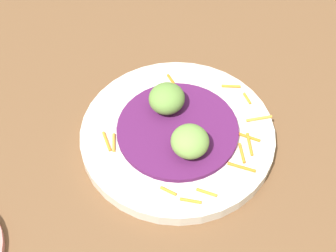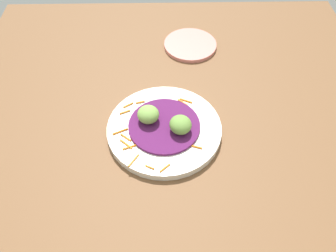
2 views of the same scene
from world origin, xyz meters
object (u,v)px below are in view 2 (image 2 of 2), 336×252
object	(u,v)px
guac_scoop_left	(148,114)
guac_scoop_center	(180,125)
side_plate_small	(190,45)
main_plate	(164,129)

from	to	relation	value
guac_scoop_left	guac_scoop_center	size ratio (longest dim) A/B	0.98
guac_scoop_center	side_plate_small	size ratio (longest dim) A/B	0.33
side_plate_small	main_plate	bearing A→B (deg)	-14.06
main_plate	guac_scoop_left	xyz separation A→B (cm)	(-1.60, -3.62, 3.48)
main_plate	guac_scoop_center	xyz separation A→B (cm)	(1.60, 3.62, 3.45)
main_plate	guac_scoop_center	size ratio (longest dim) A/B	5.19
guac_scoop_left	side_plate_small	bearing A→B (deg)	159.11
guac_scoop_center	side_plate_small	distance (cm)	34.31
main_plate	guac_scoop_center	bearing A→B (deg)	66.12
main_plate	guac_scoop_left	bearing A→B (deg)	-113.88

